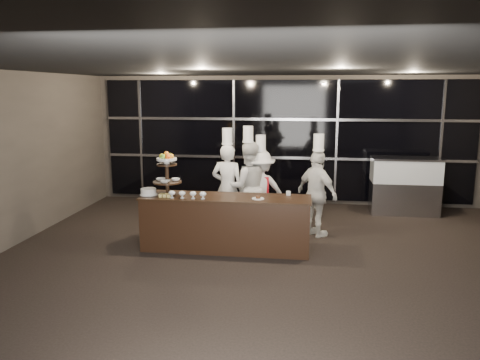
# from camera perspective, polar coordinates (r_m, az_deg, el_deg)

# --- Properties ---
(room) EXTENTS (10.00, 10.00, 10.00)m
(room) POSITION_cam_1_polar(r_m,az_deg,el_deg) (6.18, 3.39, -0.02)
(room) COLOR black
(room) RESTS_ON ground
(window_wall) EXTENTS (8.60, 0.10, 2.80)m
(window_wall) POSITION_cam_1_polar(r_m,az_deg,el_deg) (11.06, 5.44, 4.82)
(window_wall) COLOR black
(window_wall) RESTS_ON ground
(buffet_counter) EXTENTS (2.84, 0.74, 0.92)m
(buffet_counter) POSITION_cam_1_polar(r_m,az_deg,el_deg) (7.93, -1.74, -5.23)
(buffet_counter) COLOR black
(buffet_counter) RESTS_ON ground
(display_stand) EXTENTS (0.48, 0.48, 0.74)m
(display_stand) POSITION_cam_1_polar(r_m,az_deg,el_deg) (7.96, -8.90, 1.16)
(display_stand) COLOR black
(display_stand) RESTS_ON buffet_counter
(compotes) EXTENTS (0.63, 0.11, 0.12)m
(compotes) POSITION_cam_1_polar(r_m,az_deg,el_deg) (7.71, -6.43, -1.65)
(compotes) COLOR silver
(compotes) RESTS_ON buffet_counter
(layer_cake) EXTENTS (0.30, 0.30, 0.11)m
(layer_cake) POSITION_cam_1_polar(r_m,az_deg,el_deg) (8.08, -11.10, -1.41)
(layer_cake) COLOR white
(layer_cake) RESTS_ON buffet_counter
(pastry_squares) EXTENTS (0.20, 0.13, 0.05)m
(pastry_squares) POSITION_cam_1_polar(r_m,az_deg,el_deg) (7.87, -9.08, -1.86)
(pastry_squares) COLOR #D6BF68
(pastry_squares) RESTS_ON buffet_counter
(small_plate) EXTENTS (0.20, 0.20, 0.05)m
(small_plate) POSITION_cam_1_polar(r_m,az_deg,el_deg) (7.64, 2.22, -2.22)
(small_plate) COLOR white
(small_plate) RESTS_ON buffet_counter
(chef_cup) EXTENTS (0.08, 0.08, 0.07)m
(chef_cup) POSITION_cam_1_polar(r_m,az_deg,el_deg) (7.95, 5.93, -1.61)
(chef_cup) COLOR white
(chef_cup) RESTS_ON buffet_counter
(display_case) EXTENTS (1.45, 0.63, 1.24)m
(display_case) POSITION_cam_1_polar(r_m,az_deg,el_deg) (10.76, 19.45, -0.33)
(display_case) COLOR #A5A5AA
(display_case) RESTS_ON ground
(chef_a) EXTENTS (0.66, 0.48, 1.98)m
(chef_a) POSITION_cam_1_polar(r_m,az_deg,el_deg) (8.85, -1.53, -0.82)
(chef_a) COLOR white
(chef_a) RESTS_ON ground
(chef_b) EXTENTS (0.99, 0.88, 2.02)m
(chef_b) POSITION_cam_1_polar(r_m,az_deg,el_deg) (8.88, 0.98, -0.77)
(chef_b) COLOR silver
(chef_b) RESTS_ON ground
(chef_c) EXTENTS (1.13, 0.86, 1.84)m
(chef_c) POSITION_cam_1_polar(r_m,az_deg,el_deg) (8.98, 2.49, -1.22)
(chef_c) COLOR white
(chef_c) RESTS_ON ground
(chef_d) EXTENTS (0.93, 0.94, 1.90)m
(chef_d) POSITION_cam_1_polar(r_m,az_deg,el_deg) (8.67, 9.37, -1.55)
(chef_d) COLOR white
(chef_d) RESTS_ON ground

